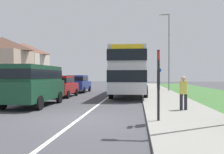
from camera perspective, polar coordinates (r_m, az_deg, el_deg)
ground_plane at (r=9.78m, az=-7.72°, el=-9.66°), size 120.00×120.00×0.00m
lane_marking_centre at (r=17.59m, az=-1.55°, el=-5.17°), size 0.14×60.00×0.01m
pavement_near_side at (r=15.57m, az=13.05°, el=-5.70°), size 3.20×68.00×0.12m
double_decker_bus at (r=21.07m, az=4.07°, el=1.57°), size 2.80×11.28×3.70m
parked_van_dark_green at (r=14.44m, az=-17.55°, el=-1.11°), size 2.11×5.04×2.25m
parked_car_red at (r=19.87m, az=-11.68°, el=-1.88°), size 1.98×4.07×1.69m
parked_car_blue at (r=25.12m, az=-7.81°, el=-1.38°), size 1.96×4.36×1.72m
pedestrian_at_stop at (r=11.83m, az=16.12°, el=-3.17°), size 0.34×0.34×1.67m
bus_stop_sign at (r=8.83m, az=10.64°, el=-0.69°), size 0.09×0.52×2.60m
cycle_route_sign at (r=28.86m, az=10.88°, el=-0.18°), size 0.44×0.08×2.52m
street_lamp_mid at (r=26.76m, az=12.76°, el=6.62°), size 1.14×0.20×8.13m
house_terrace_far_side at (r=38.32m, az=-21.71°, el=2.87°), size 6.28×12.04×6.77m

